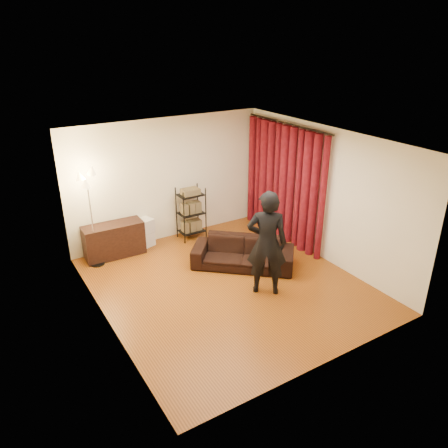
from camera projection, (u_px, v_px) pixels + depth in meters
floor at (228, 285)px, 8.11m from camera, size 5.00×5.00×0.00m
ceiling at (228, 141)px, 7.02m from camera, size 5.00×5.00×0.00m
wall_back at (167, 180)px, 9.52m from camera, size 5.00×0.00×5.00m
wall_front at (331, 283)px, 5.62m from camera, size 5.00×0.00×5.00m
wall_left at (100, 249)px, 6.49m from camera, size 0.00×5.00×5.00m
wall_right at (324, 195)px, 8.64m from camera, size 0.00×5.00×5.00m
curtain_rod at (288, 124)px, 8.98m from camera, size 0.04×2.65×0.04m
curtain at (284, 184)px, 9.49m from camera, size 0.22×2.65×2.55m
sofa at (243, 253)px, 8.65m from camera, size 2.00×1.89×0.58m
person at (267, 243)px, 7.54m from camera, size 0.84×0.79×1.93m
media_cabinet at (114, 240)px, 9.04m from camera, size 1.23×0.49×0.71m
storage_boxes at (144, 233)px, 9.46m from camera, size 0.45×0.39×0.63m
wire_shelf at (191, 213)px, 9.75m from camera, size 0.65×0.56×1.19m
floor_lamp at (92, 220)px, 8.44m from camera, size 0.37×0.37×1.96m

